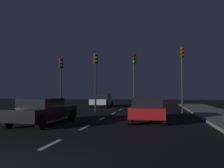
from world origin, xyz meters
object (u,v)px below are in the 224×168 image
(traffic_signal_far_left, at_px, (61,74))
(traffic_signal_center_right, at_px, (134,71))
(traffic_signal_far_right, at_px, (182,67))
(car_oncoming_far, at_px, (102,100))
(traffic_signal_center_left, at_px, (96,71))
(car_stopped_ahead, at_px, (147,109))
(car_adjacent_lane, at_px, (43,111))

(traffic_signal_far_left, bearing_deg, traffic_signal_center_right, 0.01)
(traffic_signal_far_right, distance_m, car_oncoming_far, 10.59)
(traffic_signal_center_left, relative_size, traffic_signal_far_right, 0.94)
(traffic_signal_center_left, xyz_separation_m, traffic_signal_far_right, (7.09, 0.00, 0.21))
(traffic_signal_center_right, relative_size, car_stopped_ahead, 1.08)
(car_adjacent_lane, distance_m, car_oncoming_far, 14.67)
(car_stopped_ahead, bearing_deg, traffic_signal_center_left, 127.13)
(traffic_signal_center_right, bearing_deg, traffic_signal_center_left, 180.00)
(traffic_signal_center_right, bearing_deg, traffic_signal_far_right, 0.01)
(traffic_signal_center_left, distance_m, car_oncoming_far, 6.98)
(traffic_signal_far_right, bearing_deg, car_stopped_ahead, -112.51)
(traffic_signal_far_left, distance_m, traffic_signal_far_right, 10.20)
(traffic_signal_far_right, bearing_deg, car_oncoming_far, 141.18)
(traffic_signal_far_left, distance_m, traffic_signal_center_right, 6.37)
(car_oncoming_far, bearing_deg, traffic_signal_far_left, -109.46)
(traffic_signal_center_left, bearing_deg, traffic_signal_far_right, 0.01)
(traffic_signal_far_left, xyz_separation_m, car_oncoming_far, (2.26, 6.39, -2.48))
(traffic_signal_center_left, bearing_deg, car_oncoming_far, 97.58)
(traffic_signal_center_left, distance_m, car_stopped_ahead, 8.06)
(traffic_signal_center_right, bearing_deg, car_stopped_ahead, -77.72)
(traffic_signal_center_left, height_order, car_adjacent_lane, traffic_signal_center_left)
(traffic_signal_far_left, height_order, car_oncoming_far, traffic_signal_far_left)
(traffic_signal_center_right, distance_m, car_adjacent_lane, 9.57)
(car_stopped_ahead, xyz_separation_m, car_adjacent_lane, (-5.26, -2.24, -0.01))
(traffic_signal_center_right, relative_size, car_oncoming_far, 1.07)
(car_oncoming_far, bearing_deg, traffic_signal_center_left, -82.42)
(car_stopped_ahead, height_order, car_oncoming_far, car_oncoming_far)
(traffic_signal_center_left, bearing_deg, traffic_signal_center_right, -0.00)
(car_oncoming_far, bearing_deg, traffic_signal_center_right, -57.22)
(car_stopped_ahead, bearing_deg, traffic_signal_far_left, 141.80)
(traffic_signal_center_left, height_order, traffic_signal_center_right, traffic_signal_center_left)
(traffic_signal_center_left, height_order, car_oncoming_far, traffic_signal_center_left)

